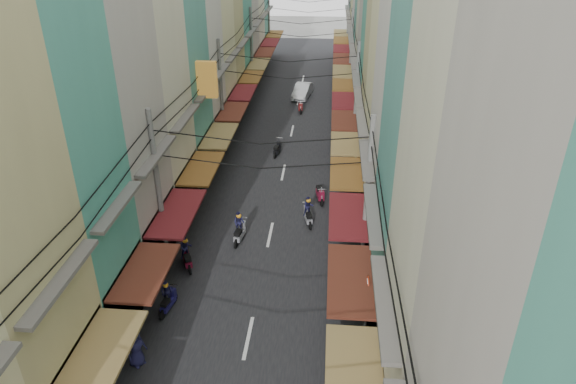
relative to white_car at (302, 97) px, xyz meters
The scene contains 14 objects.
ground 31.23m from the white_car, 90.57° to the right, with size 160.00×160.00×0.00m, color slate.
road 11.23m from the white_car, 91.59° to the right, with size 10.00×80.00×0.02m, color black.
sidewalk_left 13.13m from the white_car, 121.25° to the right, with size 3.00×80.00×0.06m, color gray.
sidewalk_right 12.82m from the white_car, 61.14° to the right, with size 3.00×80.00×0.06m, color gray.
building_row_left 19.45m from the white_car, 119.31° to the right, with size 7.80×67.67×23.70m.
building_row_right 19.10m from the white_car, 62.78° to the right, with size 7.80×68.98×22.59m.
utility_poles 17.51m from the white_car, 91.10° to the right, with size 10.20×66.13×8.20m.
white_car is the anchor object (origin of this frame).
bicycle 34.87m from the white_car, 78.99° to the right, with size 0.65×1.72×1.18m, color black.
moving_scooters 22.87m from the white_car, 93.14° to the right, with size 6.87×29.24×1.80m.
parked_scooters 35.82m from the white_car, 82.24° to the right, with size 12.84×14.97×1.01m.
pedestrians 30.76m from the white_car, 97.65° to the right, with size 11.71×18.69×2.22m.
market_umbrella 34.21m from the white_car, 80.03° to the right, with size 2.28×2.28×2.40m.
traffic_sign 33.34m from the white_car, 82.28° to the right, with size 0.10×0.71×3.24m.
Camera 1 is at (3.00, -17.91, 15.46)m, focal length 32.00 mm.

